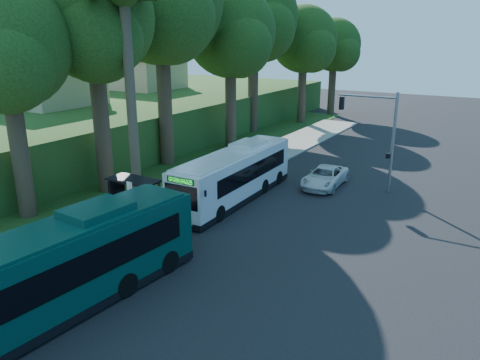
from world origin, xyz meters
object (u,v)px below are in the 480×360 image
Objects in this scene: bus_shelter at (133,190)px; pickup at (325,177)px; teal_bus at (59,268)px; white_bus at (235,174)px.

pickup is (7.70, 11.78, -1.09)m from bus_shelter.
bus_shelter is 0.24× the size of teal_bus.
bus_shelter is 14.11m from pickup.
white_bus reaches higher than pickup.
teal_bus reaches higher than bus_shelter.
bus_shelter is 10.01m from teal_bus.
white_bus is (3.45, 6.11, -0.06)m from bus_shelter.
teal_bus is at bearing -100.90° from pickup.
teal_bus is at bearing -87.43° from white_bus.
pickup is (4.25, 5.67, -1.03)m from white_bus.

